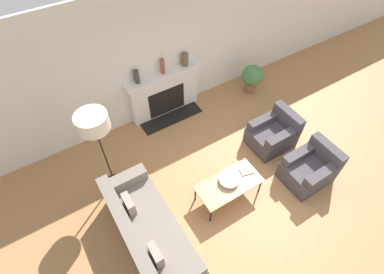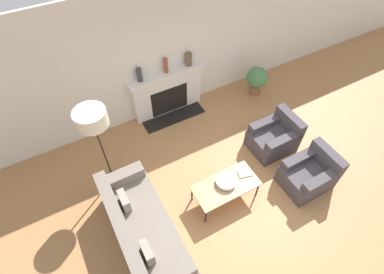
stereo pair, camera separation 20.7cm
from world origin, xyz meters
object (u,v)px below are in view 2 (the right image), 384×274
object	(u,v)px
coffee_table	(226,186)
mantel_vase_center_right	(189,59)
couch	(142,230)
armchair_far	(275,137)
book	(245,173)
potted_plant	(257,79)
fireplace	(168,93)
bowl	(226,181)
floor_lamp	(92,122)
mantel_vase_center_left	(166,65)
armchair_near	(310,174)
mantel_vase_left	(139,75)

from	to	relation	value
coffee_table	mantel_vase_center_right	size ratio (longest dim) A/B	4.17
couch	armchair_far	bearing A→B (deg)	-80.34
book	potted_plant	bearing A→B (deg)	63.21
fireplace	book	bearing A→B (deg)	-82.84
bowl	book	bearing A→B (deg)	-1.15
armchair_far	bowl	size ratio (longest dim) A/B	2.41
floor_lamp	mantel_vase_center_left	distance (m)	2.19
fireplace	potted_plant	size ratio (longest dim) A/B	2.35
bowl	mantel_vase_center_right	size ratio (longest dim) A/B	1.30
coffee_table	mantel_vase_center_right	distance (m)	2.80
armchair_near	book	size ratio (longest dim) A/B	3.26
coffee_table	mantel_vase_center_right	xyz separation A→B (m)	(0.66, 2.59, 0.83)
fireplace	bowl	world-z (taller)	fireplace
fireplace	armchair_near	distance (m)	3.39
book	mantel_vase_center_right	world-z (taller)	mantel_vase_center_right
armchair_near	mantel_vase_center_right	size ratio (longest dim) A/B	3.13
couch	floor_lamp	size ratio (longest dim) A/B	1.15
bowl	couch	bearing A→B (deg)	-178.55
fireplace	armchair_far	world-z (taller)	fireplace
couch	floor_lamp	world-z (taller)	floor_lamp
coffee_table	book	xyz separation A→B (m)	(0.43, 0.04, 0.04)
fireplace	armchair_far	xyz separation A→B (m)	(1.45, -2.03, -0.24)
armchair_far	mantel_vase_center_right	xyz separation A→B (m)	(-0.90, 2.05, 0.94)
couch	fireplace	bearing A→B (deg)	-33.70
floor_lamp	mantel_vase_center_left	xyz separation A→B (m)	(1.80, 1.19, -0.36)
couch	mantel_vase_center_right	distance (m)	3.55
coffee_table	potted_plant	size ratio (longest dim) A/B	1.61
mantel_vase_center_left	potted_plant	world-z (taller)	mantel_vase_center_left
armchair_near	floor_lamp	xyz separation A→B (m)	(-3.23, 1.88, 1.32)
mantel_vase_left	floor_lamp	bearing A→B (deg)	-135.58
mantel_vase_left	couch	bearing A→B (deg)	-113.91
fireplace	couch	bearing A→B (deg)	-123.70
armchair_near	book	distance (m)	1.25
book	floor_lamp	distance (m)	2.77
armchair_far	floor_lamp	xyz separation A→B (m)	(-3.23, 0.85, 1.32)
fireplace	potted_plant	bearing A→B (deg)	-12.31
armchair_far	book	distance (m)	1.24
coffee_table	potted_plant	bearing A→B (deg)	43.22
mantel_vase_center_right	potted_plant	size ratio (longest dim) A/B	0.39
mantel_vase_center_left	armchair_far	bearing A→B (deg)	-55.06
mantel_vase_center_right	book	bearing A→B (deg)	-95.11
fireplace	potted_plant	xyz separation A→B (m)	(2.13, -0.47, -0.10)
fireplace	bowl	xyz separation A→B (m)	(-0.08, -2.53, -0.05)
bowl	book	xyz separation A→B (m)	(0.40, -0.01, -0.04)
armchair_near	bowl	xyz separation A→B (m)	(-1.53, 0.53, 0.19)
couch	book	world-z (taller)	couch
couch	coffee_table	distance (m)	1.61
armchair_far	potted_plant	distance (m)	1.72
mantel_vase_left	fireplace	bearing A→B (deg)	-1.49
couch	coffee_table	world-z (taller)	couch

